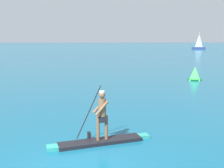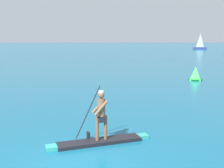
{
  "view_description": "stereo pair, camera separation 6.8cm",
  "coord_description": "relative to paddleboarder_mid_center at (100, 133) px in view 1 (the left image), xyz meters",
  "views": [
    {
      "loc": [
        0.65,
        -6.88,
        3.45
      ],
      "look_at": [
        1.25,
        8.05,
        1.0
      ],
      "focal_mm": 44.92,
      "sensor_mm": 36.0,
      "label": 1
    },
    {
      "loc": [
        0.72,
        -6.89,
        3.45
      ],
      "look_at": [
        1.25,
        8.05,
        1.0
      ],
      "focal_mm": 44.92,
      "sensor_mm": 36.0,
      "label": 2
    }
  ],
  "objects": [
    {
      "name": "sailboat_right_horizon",
      "position": [
        30.24,
        76.9,
        0.42
      ],
      "size": [
        4.11,
        1.53,
        5.44
      ],
      "rotation": [
        0.0,
        0.0,
        3.02
      ],
      "color": "navy",
      "rests_on": "ground"
    },
    {
      "name": "paddleboarder_mid_center",
      "position": [
        0.0,
        0.0,
        0.0
      ],
      "size": [
        3.45,
        1.39,
        1.91
      ],
      "rotation": [
        0.0,
        0.0,
        3.44
      ],
      "color": "black",
      "rests_on": "ground"
    },
    {
      "name": "race_marker_buoy",
      "position": [
        7.86,
        13.97,
        0.11
      ],
      "size": [
        1.24,
        1.24,
        1.1
      ],
      "color": "green",
      "rests_on": "ground"
    }
  ]
}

